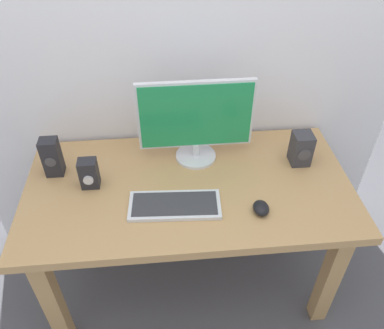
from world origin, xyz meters
name	(u,v)px	position (x,y,z in m)	size (l,w,h in m)	color
ground_plane	(189,276)	(0.00, 0.00, 0.00)	(6.00, 6.00, 0.00)	#4C4C51
desk	(189,201)	(0.00, 0.00, 0.63)	(1.51, 0.77, 0.74)	tan
monitor	(196,120)	(0.05, 0.20, 0.96)	(0.54, 0.20, 0.42)	silver
keyboard_primary	(175,205)	(-0.07, -0.14, 0.75)	(0.41, 0.19, 0.02)	silver
mouse	(261,208)	(0.29, -0.20, 0.76)	(0.07, 0.09, 0.04)	black
speaker_right	(301,149)	(0.55, 0.11, 0.82)	(0.09, 0.10, 0.16)	#333338
speaker_left	(52,157)	(-0.62, 0.14, 0.84)	(0.08, 0.08, 0.19)	#232328
audio_controller	(89,174)	(-0.45, 0.04, 0.81)	(0.08, 0.08, 0.15)	#232328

